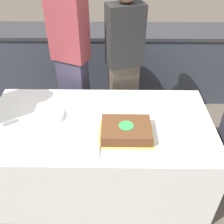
{
  "coord_description": "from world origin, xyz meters",
  "views": [
    {
      "loc": [
        0.13,
        -1.64,
        2.07
      ],
      "look_at": [
        0.11,
        0.0,
        0.82
      ],
      "focal_mm": 42.0,
      "sensor_mm": 36.0,
      "label": 1
    }
  ],
  "objects": [
    {
      "name": "side_plate_near_cake",
      "position": [
        0.17,
        0.14,
        0.72
      ],
      "size": [
        0.18,
        0.18,
        0.0
      ],
      "color": "white",
      "rests_on": "dining_table"
    },
    {
      "name": "ground_plane",
      "position": [
        0.0,
        0.0,
        0.0
      ],
      "size": [
        14.0,
        14.0,
        0.0
      ],
      "primitive_type": "plane",
      "color": "brown"
    },
    {
      "name": "back_counter",
      "position": [
        0.0,
        1.56,
        0.46
      ],
      "size": [
        4.4,
        0.58,
        0.92
      ],
      "color": "#333842",
      "rests_on": "ground_plane"
    },
    {
      "name": "dining_table",
      "position": [
        0.0,
        0.0,
        0.36
      ],
      "size": [
        1.85,
        0.96,
        0.72
      ],
      "color": "silver",
      "rests_on": "ground_plane"
    },
    {
      "name": "cake",
      "position": [
        0.22,
        -0.15,
        0.76
      ],
      "size": [
        0.41,
        0.33,
        0.09
      ],
      "color": "gold",
      "rests_on": "dining_table"
    },
    {
      "name": "side_plate_right_edge",
      "position": [
        0.6,
        0.09,
        0.72
      ],
      "size": [
        0.18,
        0.18,
        0.0
      ],
      "color": "white",
      "rests_on": "dining_table"
    },
    {
      "name": "person_standing_back",
      "position": [
        -0.3,
        0.7,
        0.92
      ],
      "size": [
        0.39,
        0.32,
        1.75
      ],
      "rotation": [
        0.0,
        0.0,
        2.74
      ],
      "color": "#383347",
      "rests_on": "ground_plane"
    },
    {
      "name": "person_cutting_cake",
      "position": [
        0.22,
        0.7,
        0.88
      ],
      "size": [
        0.38,
        0.29,
        1.66
      ],
      "rotation": [
        0.0,
        0.0,
        -2.84
      ],
      "color": "#4C4238",
      "rests_on": "ground_plane"
    },
    {
      "name": "utensil_pile",
      "position": [
        -0.04,
        -0.35,
        0.73
      ],
      "size": [
        0.13,
        0.11,
        0.02
      ],
      "color": "white",
      "rests_on": "dining_table"
    },
    {
      "name": "plate_stack",
      "position": [
        -0.4,
        0.05,
        0.74
      ],
      "size": [
        0.21,
        0.21,
        0.04
      ],
      "color": "white",
      "rests_on": "dining_table"
    }
  ]
}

